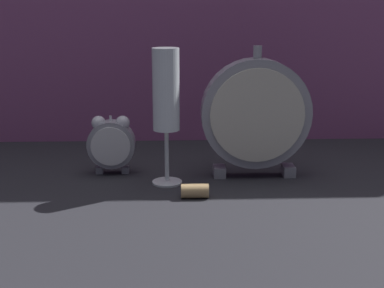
{
  "coord_description": "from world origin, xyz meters",
  "views": [
    {
      "loc": [
        -0.03,
        -0.8,
        0.29
      ],
      "look_at": [
        0.0,
        0.08,
        0.05
      ],
      "focal_mm": 50.0,
      "sensor_mm": 36.0,
      "label": 1
    }
  ],
  "objects_px": {
    "wine_cork": "(193,191)",
    "champagne_flute": "(166,98)",
    "alarm_clock_twin_bell": "(111,142)",
    "mantel_clock_silver": "(256,114)"
  },
  "relations": [
    {
      "from": "alarm_clock_twin_bell",
      "to": "champagne_flute",
      "type": "distance_m",
      "value": 0.14
    },
    {
      "from": "champagne_flute",
      "to": "alarm_clock_twin_bell",
      "type": "bearing_deg",
      "value": 150.22
    },
    {
      "from": "wine_cork",
      "to": "alarm_clock_twin_bell",
      "type": "bearing_deg",
      "value": 137.35
    },
    {
      "from": "alarm_clock_twin_bell",
      "to": "champagne_flute",
      "type": "xyz_separation_m",
      "value": [
        0.1,
        -0.05,
        0.08
      ]
    },
    {
      "from": "alarm_clock_twin_bell",
      "to": "wine_cork",
      "type": "distance_m",
      "value": 0.19
    },
    {
      "from": "alarm_clock_twin_bell",
      "to": "wine_cork",
      "type": "bearing_deg",
      "value": -42.65
    },
    {
      "from": "mantel_clock_silver",
      "to": "champagne_flute",
      "type": "distance_m",
      "value": 0.16
    },
    {
      "from": "champagne_flute",
      "to": "wine_cork",
      "type": "relative_size",
      "value": 5.25
    },
    {
      "from": "mantel_clock_silver",
      "to": "wine_cork",
      "type": "bearing_deg",
      "value": -136.98
    },
    {
      "from": "wine_cork",
      "to": "champagne_flute",
      "type": "bearing_deg",
      "value": 119.78
    }
  ]
}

